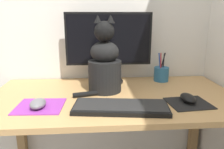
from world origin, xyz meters
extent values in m
cube|color=tan|center=(0.00, 0.00, 0.74)|extent=(1.24, 0.63, 0.02)
cube|color=olive|center=(-0.58, 0.28, 0.37)|extent=(0.05, 0.05, 0.73)
cube|color=olive|center=(0.58, 0.28, 0.37)|extent=(0.05, 0.05, 0.73)
cylinder|color=black|center=(-0.01, 0.22, 0.76)|extent=(0.17, 0.17, 0.01)
cylinder|color=black|center=(-0.01, 0.22, 0.82)|extent=(0.04, 0.04, 0.10)
cube|color=black|center=(-0.01, 0.22, 1.01)|extent=(0.49, 0.02, 0.30)
cube|color=black|center=(-0.01, 0.21, 1.01)|extent=(0.47, 0.00, 0.27)
cube|color=black|center=(0.02, -0.18, 0.77)|extent=(0.42, 0.20, 0.02)
cube|color=black|center=(0.02, -0.18, 0.78)|extent=(0.40, 0.18, 0.01)
cube|color=purple|center=(-0.33, -0.12, 0.76)|extent=(0.21, 0.19, 0.00)
cube|color=black|center=(0.33, -0.14, 0.76)|extent=(0.20, 0.18, 0.00)
ellipsoid|color=slate|center=(-0.34, -0.14, 0.78)|extent=(0.07, 0.10, 0.04)
ellipsoid|color=black|center=(0.33, -0.12, 0.78)|extent=(0.06, 0.11, 0.03)
cylinder|color=black|center=(-0.04, 0.07, 0.84)|extent=(0.19, 0.19, 0.16)
ellipsoid|color=black|center=(-0.04, 0.07, 0.96)|extent=(0.16, 0.14, 0.11)
sphere|color=black|center=(-0.04, 0.06, 1.07)|extent=(0.11, 0.11, 0.10)
cone|color=black|center=(-0.07, 0.06, 1.13)|extent=(0.05, 0.05, 0.04)
cone|color=black|center=(-0.01, 0.05, 1.13)|extent=(0.05, 0.05, 0.04)
cylinder|color=black|center=(-0.09, 0.00, 0.77)|extent=(0.22, 0.07, 0.02)
cylinder|color=#286089|center=(0.31, 0.23, 0.80)|extent=(0.09, 0.09, 0.08)
cylinder|color=black|center=(0.31, 0.23, 0.86)|extent=(0.03, 0.02, 0.14)
cylinder|color=red|center=(0.30, 0.21, 0.86)|extent=(0.01, 0.01, 0.14)
cylinder|color=black|center=(0.32, 0.23, 0.86)|extent=(0.01, 0.04, 0.14)
cylinder|color=#1E47B2|center=(0.30, 0.22, 0.86)|extent=(0.02, 0.03, 0.14)
camera|label=1|loc=(-0.08, -1.03, 1.14)|focal=35.00mm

